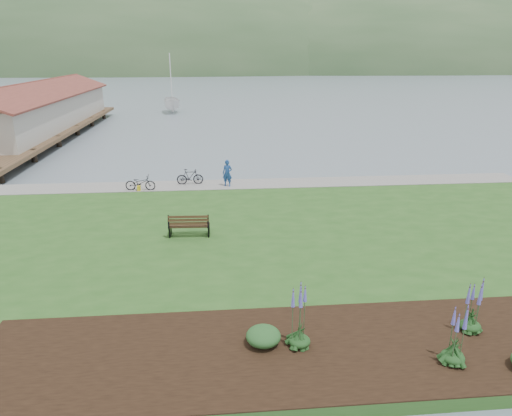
{
  "coord_description": "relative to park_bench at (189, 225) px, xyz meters",
  "views": [
    {
      "loc": [
        -2.31,
        -20.32,
        8.28
      ],
      "look_at": [
        -0.54,
        -0.27,
        1.3
      ],
      "focal_mm": 32.0,
      "sensor_mm": 36.0,
      "label": 1
    }
  ],
  "objects": [
    {
      "name": "ground",
      "position": [
        3.61,
        1.27,
        -0.95
      ],
      "size": [
        600.0,
        600.0,
        0.0
      ],
      "primitive_type": "plane",
      "color": "slate",
      "rests_on": "ground"
    },
    {
      "name": "shrub_0",
      "position": [
        2.47,
        -8.2,
        -0.26
      ],
      "size": [
        0.99,
        0.99,
        0.49
      ],
      "primitive_type": "ellipsoid",
      "color": "#1E4C21",
      "rests_on": "garden_bed"
    },
    {
      "name": "echium_1",
      "position": [
        8.61,
        -8.09,
        0.21
      ],
      "size": [
        0.62,
        0.62,
        1.82
      ],
      "color": "#153C17",
      "rests_on": "garden_bed"
    },
    {
      "name": "person",
      "position": [
        1.93,
        7.79,
        0.41
      ],
      "size": [
        0.82,
        0.69,
        1.92
      ],
      "primitive_type": "imported",
      "rotation": [
        0.0,
        0.0,
        -0.34
      ],
      "color": "navy",
      "rests_on": "lawn"
    },
    {
      "name": "far_hillside",
      "position": [
        23.61,
        171.27,
        -0.95
      ],
      "size": [
        580.0,
        80.0,
        38.0
      ],
      "primitive_type": null,
      "color": "#34542F",
      "rests_on": "ground"
    },
    {
      "name": "bicycle_a",
      "position": [
        -3.24,
        7.4,
        -0.08
      ],
      "size": [
        0.74,
        1.81,
        0.93
      ],
      "primitive_type": "imported",
      "rotation": [
        0.0,
        0.0,
        1.5
      ],
      "color": "black",
      "rests_on": "lawn"
    },
    {
      "name": "pannier",
      "position": [
        -3.33,
        7.31,
        -0.39
      ],
      "size": [
        0.19,
        0.29,
        0.31
      ],
      "primitive_type": "cube",
      "rotation": [
        0.0,
        0.0,
        0.01
      ],
      "color": "gold",
      "rests_on": "lawn"
    },
    {
      "name": "garden_bed",
      "position": [
        6.61,
        -8.53,
        -0.53
      ],
      "size": [
        24.0,
        4.4,
        0.04
      ],
      "primitive_type": "cube",
      "color": "black",
      "rests_on": "lawn"
    },
    {
      "name": "park_bench",
      "position": [
        0.0,
        0.0,
        0.0
      ],
      "size": [
        1.82,
        0.8,
        1.1
      ],
      "rotation": [
        0.0,
        0.0,
        -0.05
      ],
      "color": "#322113",
      "rests_on": "lawn"
    },
    {
      "name": "echium_4",
      "position": [
        3.46,
        -8.38,
        0.47
      ],
      "size": [
        0.62,
        0.62,
        2.37
      ],
      "color": "#153C17",
      "rests_on": "garden_bed"
    },
    {
      "name": "sailboat",
      "position": [
        -4.62,
        46.49,
        -0.95
      ],
      "size": [
        10.9,
        11.04,
        25.27
      ],
      "primitive_type": "imported",
      "rotation": [
        0.0,
        0.0,
        0.14
      ],
      "color": "silver",
      "rests_on": "ground"
    },
    {
      "name": "echium_0",
      "position": [
        7.39,
        -9.44,
        0.15
      ],
      "size": [
        0.62,
        0.62,
        1.79
      ],
      "color": "#153C17",
      "rests_on": "garden_bed"
    },
    {
      "name": "bicycle_b",
      "position": [
        -0.37,
        8.42,
        -0.06
      ],
      "size": [
        0.52,
        1.64,
        0.98
      ],
      "primitive_type": "imported",
      "rotation": [
        0.0,
        0.0,
        1.6
      ],
      "color": "black",
      "rests_on": "lawn"
    },
    {
      "name": "pier_pavilion",
      "position": [
        -16.39,
        28.79,
        1.69
      ],
      "size": [
        8.0,
        36.0,
        5.4
      ],
      "color": "#4C3826",
      "rests_on": "ground"
    },
    {
      "name": "lawn",
      "position": [
        3.61,
        -0.73,
        -0.75
      ],
      "size": [
        34.0,
        20.0,
        0.4
      ],
      "primitive_type": "cube",
      "color": "#26521D",
      "rests_on": "ground"
    },
    {
      "name": "shoreline_path",
      "position": [
        3.61,
        8.17,
        -0.53
      ],
      "size": [
        34.0,
        2.2,
        0.03
      ],
      "primitive_type": "cube",
      "color": "gray",
      "rests_on": "lawn"
    }
  ]
}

